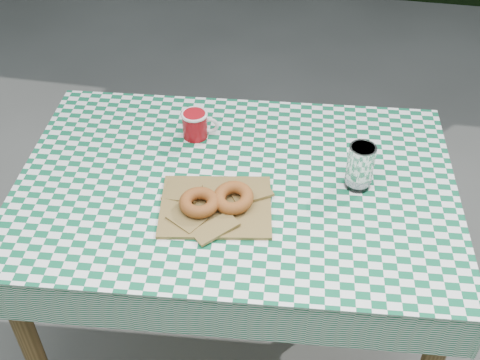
{
  "coord_description": "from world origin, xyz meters",
  "views": [
    {
      "loc": [
        0.45,
        -1.5,
        1.93
      ],
      "look_at": [
        0.21,
        -0.21,
        0.79
      ],
      "focal_mm": 45.25,
      "sensor_mm": 36.0,
      "label": 1
    }
  ],
  "objects_px": {
    "coffee_mug": "(195,125)",
    "drinking_glass": "(360,167)",
    "paper_bag": "(216,206)",
    "table": "(236,267)"
  },
  "relations": [
    {
      "from": "table",
      "to": "paper_bag",
      "type": "xyz_separation_m",
      "value": [
        -0.03,
        -0.12,
        0.39
      ]
    },
    {
      "from": "coffee_mug",
      "to": "drinking_glass",
      "type": "height_order",
      "value": "drinking_glass"
    },
    {
      "from": "coffee_mug",
      "to": "drinking_glass",
      "type": "relative_size",
      "value": 1.13
    },
    {
      "from": "table",
      "to": "coffee_mug",
      "type": "height_order",
      "value": "coffee_mug"
    },
    {
      "from": "drinking_glass",
      "to": "table",
      "type": "bearing_deg",
      "value": -171.37
    },
    {
      "from": "paper_bag",
      "to": "table",
      "type": "bearing_deg",
      "value": 73.89
    },
    {
      "from": "paper_bag",
      "to": "drinking_glass",
      "type": "height_order",
      "value": "drinking_glass"
    },
    {
      "from": "table",
      "to": "coffee_mug",
      "type": "xyz_separation_m",
      "value": [
        -0.17,
        0.2,
        0.43
      ]
    },
    {
      "from": "coffee_mug",
      "to": "drinking_glass",
      "type": "bearing_deg",
      "value": -22.74
    },
    {
      "from": "paper_bag",
      "to": "coffee_mug",
      "type": "relative_size",
      "value": 1.96
    }
  ]
}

